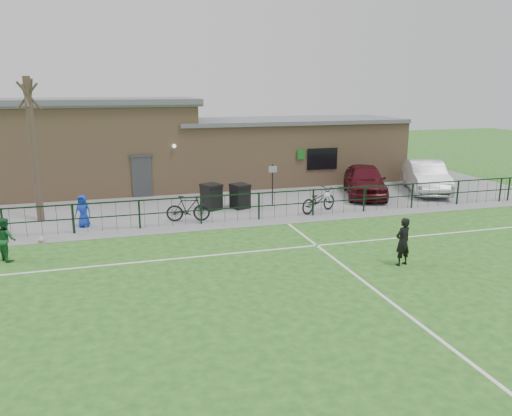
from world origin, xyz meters
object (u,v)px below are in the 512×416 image
object	(u,v)px
car_silver	(426,177)
bicycle_d	(188,208)
bare_tree	(34,151)
wheelie_bin_right	(240,197)
wheelie_bin_left	(211,198)
spectator_child	(83,211)
car_maroon	(365,180)
bicycle_e	(318,200)
ball_ground	(41,240)
outfield_player	(6,239)
sign_post	(273,185)

from	to	relation	value
car_silver	bicycle_d	bearing A→B (deg)	-147.37
bare_tree	wheelie_bin_right	world-z (taller)	bare_tree
wheelie_bin_left	spectator_child	xyz separation A→B (m)	(-5.58, -1.50, 0.11)
car_silver	spectator_child	world-z (taller)	car_silver
wheelie_bin_left	wheelie_bin_right	distance (m)	1.34
wheelie_bin_left	spectator_child	world-z (taller)	spectator_child
car_maroon	car_silver	bearing A→B (deg)	20.91
car_silver	bicycle_e	bearing A→B (deg)	-138.91
car_silver	bicycle_d	distance (m)	13.46
bare_tree	ball_ground	bearing A→B (deg)	-83.35
outfield_player	spectator_child	bearing A→B (deg)	-65.58
bare_tree	sign_post	bearing A→B (deg)	-1.13
bare_tree	car_maroon	xyz separation A→B (m)	(15.62, 0.50, -2.16)
wheelie_bin_right	car_maroon	xyz separation A→B (m)	(6.89, 0.77, 0.29)
sign_post	ball_ground	xyz separation A→B (m)	(-9.96, -3.15, -0.91)
spectator_child	ball_ground	distance (m)	2.32
bicycle_d	spectator_child	distance (m)	4.23
outfield_player	ball_ground	xyz separation A→B (m)	(0.83, 1.70, -0.61)
car_maroon	spectator_child	size ratio (longest dim) A/B	3.62
wheelie_bin_right	outfield_player	bearing A→B (deg)	-172.30
bare_tree	car_silver	size ratio (longest dim) A/B	1.19
bare_tree	ball_ground	xyz separation A→B (m)	(0.39, -3.36, -2.89)
bicycle_e	wheelie_bin_left	bearing A→B (deg)	43.18
car_maroon	wheelie_bin_left	bearing A→B (deg)	-154.66
car_silver	bicycle_e	world-z (taller)	car_silver
wheelie_bin_right	bicycle_d	distance (m)	3.17
bicycle_e	car_maroon	bearing A→B (deg)	-80.00
bare_tree	car_maroon	distance (m)	15.78
car_silver	wheelie_bin_right	bearing A→B (deg)	-153.63
car_maroon	ball_ground	xyz separation A→B (m)	(-15.23, -3.86, -0.72)
wheelie_bin_left	ball_ground	distance (m)	7.73
wheelie_bin_left	sign_post	bearing A→B (deg)	-24.99
wheelie_bin_left	bicycle_d	size ratio (longest dim) A/B	0.60
bare_tree	wheelie_bin_left	size ratio (longest dim) A/B	5.45
spectator_child	outfield_player	size ratio (longest dim) A/B	0.92
bare_tree	wheelie_bin_right	distance (m)	9.08
spectator_child	outfield_player	world-z (taller)	outfield_player
wheelie_bin_left	car_silver	xyz separation A→B (m)	(11.88, 0.62, 0.28)
wheelie_bin_left	bicycle_e	distance (m)	4.94
spectator_child	ball_ground	bearing A→B (deg)	-109.54
wheelie_bin_left	wheelie_bin_right	xyz separation A→B (m)	(1.34, -0.15, -0.02)
wheelie_bin_right	bicycle_e	size ratio (longest dim) A/B	0.50
bare_tree	car_maroon	bearing A→B (deg)	1.82
bicycle_d	bicycle_e	bearing A→B (deg)	-80.61
car_maroon	outfield_player	xyz separation A→B (m)	(-16.06, -5.55, -0.11)
sign_post	car_maroon	world-z (taller)	sign_post
wheelie_bin_left	car_maroon	distance (m)	8.25
bicycle_d	spectator_child	bearing A→B (deg)	95.79
wheelie_bin_right	bicycle_e	xyz separation A→B (m)	(3.23, -1.73, 0.03)
spectator_child	wheelie_bin_left	bearing A→B (deg)	35.17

